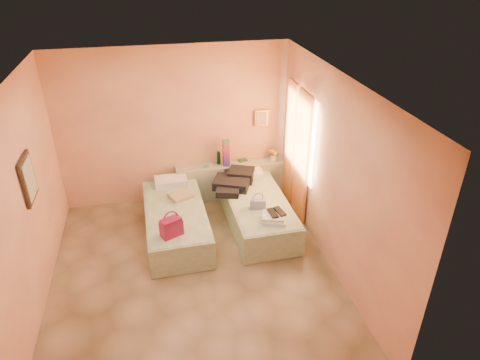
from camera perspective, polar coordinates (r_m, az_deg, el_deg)
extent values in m
plane|color=tan|center=(6.36, -6.12, -12.43)|extent=(4.50, 4.50, 0.00)
cube|color=#FCC086|center=(7.56, -8.73, 7.00)|extent=(4.00, 0.02, 2.80)
cube|color=#FCC086|center=(5.77, -27.04, -3.50)|extent=(0.02, 4.50, 2.80)
cube|color=#FCC086|center=(6.01, 12.42, 0.57)|extent=(0.02, 4.50, 2.80)
cube|color=silver|center=(4.98, -7.83, 12.50)|extent=(4.00, 4.50, 0.02)
cube|color=beige|center=(7.00, 8.33, 6.06)|extent=(0.02, 1.10, 1.40)
cube|color=orange|center=(7.00, 8.23, 2.93)|extent=(0.05, 0.55, 2.20)
cube|color=orange|center=(7.51, 6.70, 4.91)|extent=(0.05, 0.45, 2.20)
cube|color=#322216|center=(6.00, -26.43, 0.15)|extent=(0.04, 0.50, 0.60)
cube|color=gold|center=(7.75, 2.85, 8.25)|extent=(0.25, 0.04, 0.30)
cube|color=#A8B191|center=(8.00, -1.11, 0.08)|extent=(2.05, 0.30, 0.65)
cube|color=#B5D3A9|center=(7.02, -8.52, -5.52)|extent=(0.94, 2.02, 0.50)
cube|color=#B5D3A9|center=(7.20, 2.28, -4.22)|extent=(0.94, 2.02, 0.50)
cylinder|color=#143819|center=(7.80, -2.87, 2.96)|extent=(0.08, 0.08, 0.24)
cube|color=#9B1341|center=(7.69, -1.87, 3.65)|extent=(0.12, 0.12, 0.50)
cylinder|color=#4F9163|center=(7.75, -4.56, 1.82)|extent=(0.12, 0.12, 0.03)
cube|color=#294C2C|center=(7.95, 0.35, 2.65)|extent=(0.18, 0.15, 0.03)
cube|color=white|center=(7.95, 4.46, 3.54)|extent=(0.26, 0.26, 0.27)
cube|color=#9B1341|center=(6.23, -9.15, -6.17)|extent=(0.35, 0.28, 0.29)
cube|color=tan|center=(7.15, -7.87, -2.08)|extent=(0.44, 0.40, 0.06)
cube|color=black|center=(7.36, -0.70, -0.21)|extent=(0.84, 0.84, 0.20)
cube|color=#3A458B|center=(6.78, 2.38, -3.22)|extent=(0.27, 0.16, 0.16)
cube|color=white|center=(6.52, 4.68, -5.08)|extent=(0.43, 0.40, 0.10)
cube|color=black|center=(6.53, 4.90, -4.35)|extent=(0.22, 0.28, 0.03)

